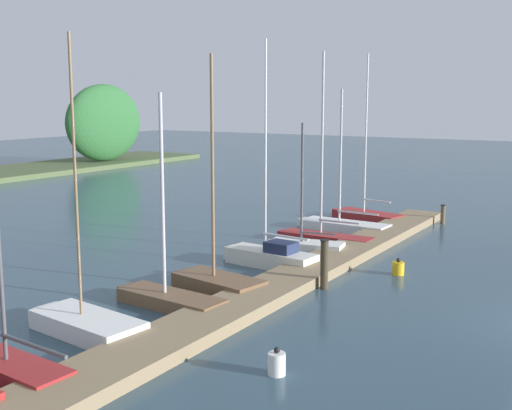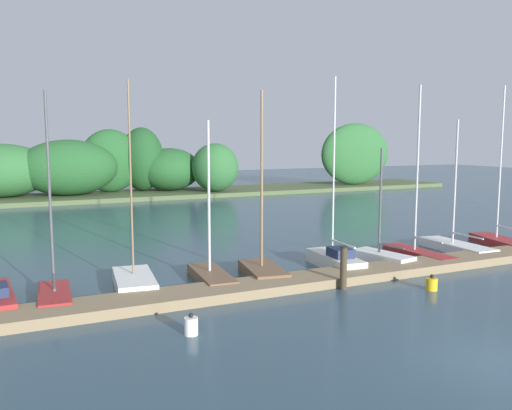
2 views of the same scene
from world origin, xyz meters
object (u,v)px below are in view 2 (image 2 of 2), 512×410
(sailboat_1, at_px, (54,292))
(sailboat_7, at_px, (416,250))
(sailboat_6, at_px, (380,256))
(mooring_piling_1, at_px, (344,268))
(channel_buoy_0, at_px, (191,326))
(sailboat_8, at_px, (454,245))
(channel_buoy_1, at_px, (432,284))
(sailboat_9, at_px, (498,239))
(sailboat_4, at_px, (262,268))
(sailboat_3, at_px, (210,273))
(sailboat_2, at_px, (134,279))
(sailboat_5, at_px, (334,258))

(sailboat_1, relative_size, sailboat_7, 0.89)
(sailboat_1, relative_size, sailboat_6, 1.39)
(mooring_piling_1, relative_size, channel_buoy_0, 2.51)
(sailboat_8, bearing_deg, channel_buoy_1, 130.81)
(sailboat_8, height_order, sailboat_9, sailboat_9)
(channel_buoy_0, bearing_deg, sailboat_4, 46.56)
(sailboat_3, height_order, sailboat_6, sailboat_3)
(sailboat_2, distance_m, sailboat_4, 5.08)
(sailboat_7, bearing_deg, sailboat_4, 90.65)
(sailboat_3, bearing_deg, sailboat_7, -86.25)
(sailboat_2, relative_size, sailboat_7, 0.96)
(sailboat_3, distance_m, sailboat_7, 10.23)
(channel_buoy_0, bearing_deg, sailboat_5, 31.39)
(sailboat_4, bearing_deg, sailboat_7, -79.89)
(sailboat_2, height_order, sailboat_6, sailboat_2)
(sailboat_4, height_order, channel_buoy_0, sailboat_4)
(sailboat_1, height_order, sailboat_4, sailboat_4)
(sailboat_3, xyz_separation_m, channel_buoy_1, (6.95, -4.64, -0.08))
(sailboat_2, bearing_deg, mooring_piling_1, -110.53)
(sailboat_1, height_order, mooring_piling_1, sailboat_1)
(sailboat_2, distance_m, mooring_piling_1, 7.83)
(sailboat_3, height_order, sailboat_5, sailboat_5)
(sailboat_8, xyz_separation_m, channel_buoy_0, (-15.57, -5.41, -0.03))
(sailboat_1, xyz_separation_m, mooring_piling_1, (9.79, -2.94, 0.46))
(sailboat_5, xyz_separation_m, sailboat_8, (7.43, 0.44, -0.12))
(sailboat_3, height_order, channel_buoy_0, sailboat_3)
(sailboat_2, relative_size, sailboat_4, 1.04)
(sailboat_9, distance_m, mooring_piling_1, 12.69)
(sailboat_2, relative_size, sailboat_9, 0.93)
(sailboat_3, distance_m, sailboat_5, 5.63)
(sailboat_4, xyz_separation_m, sailboat_7, (8.09, 0.08, -0.00))
(sailboat_2, bearing_deg, channel_buoy_0, -169.24)
(sailboat_6, bearing_deg, sailboat_4, 77.40)
(sailboat_2, relative_size, sailboat_3, 1.23)
(sailboat_4, height_order, sailboat_8, sailboat_4)
(sailboat_5, height_order, mooring_piling_1, sailboat_5)
(sailboat_1, bearing_deg, mooring_piling_1, -102.85)
(sailboat_2, distance_m, sailboat_5, 8.54)
(sailboat_5, xyz_separation_m, channel_buoy_0, (-8.15, -4.97, -0.15))
(sailboat_2, distance_m, channel_buoy_0, 5.61)
(sailboat_8, bearing_deg, sailboat_7, 100.47)
(sailboat_2, height_order, sailboat_7, sailboat_7)
(sailboat_5, distance_m, channel_buoy_1, 4.64)
(sailboat_4, relative_size, sailboat_9, 0.90)
(sailboat_4, height_order, channel_buoy_1, sailboat_4)
(channel_buoy_1, bearing_deg, sailboat_1, 160.90)
(sailboat_1, distance_m, sailboat_5, 11.37)
(channel_buoy_1, bearing_deg, sailboat_4, 137.57)
(sailboat_5, height_order, channel_buoy_1, sailboat_5)
(sailboat_6, distance_m, sailboat_8, 5.15)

